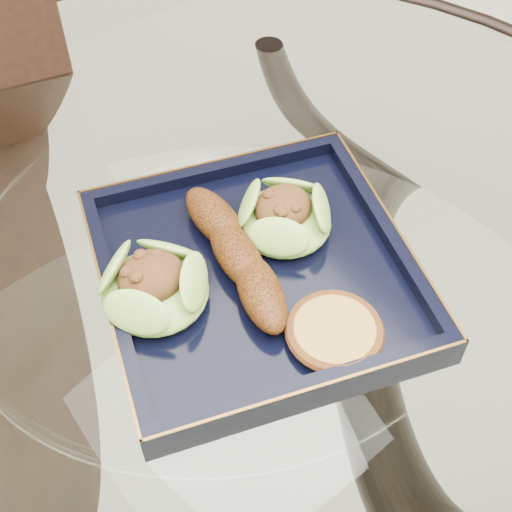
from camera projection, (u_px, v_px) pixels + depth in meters
dining_table at (224, 383)px, 0.77m from camera, size 1.13×1.13×0.77m
navy_plate at (256, 277)px, 0.64m from camera, size 0.34×0.34×0.02m
lettuce_wrap_left at (155, 288)px, 0.60m from camera, size 0.11×0.11×0.03m
lettuce_wrap_right at (284, 218)px, 0.65m from camera, size 0.11×0.11×0.03m
roasted_plantain at (237, 254)px, 0.63m from camera, size 0.07×0.18×0.03m
crumb_patty at (334, 333)px, 0.59m from camera, size 0.09×0.09×0.01m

